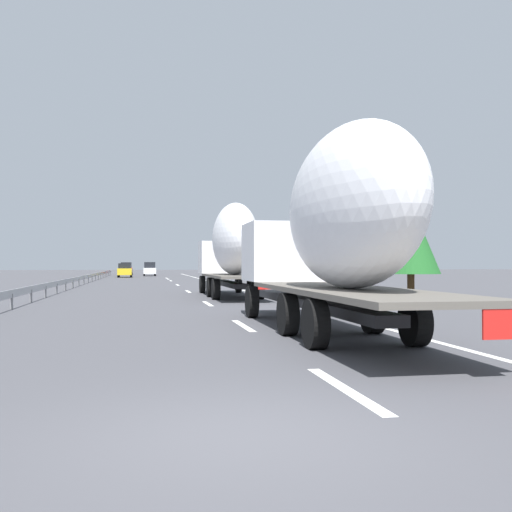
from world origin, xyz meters
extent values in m
plane|color=#424247|center=(40.00, 0.00, 0.00)|extent=(260.00, 260.00, 0.00)
cube|color=white|center=(2.00, -1.80, 0.00)|extent=(3.20, 0.20, 0.01)
cube|color=white|center=(10.76, -1.80, 0.00)|extent=(3.20, 0.20, 0.01)
cube|color=white|center=(20.33, -1.80, 0.00)|extent=(3.20, 0.20, 0.01)
cube|color=white|center=(32.08, -1.80, 0.00)|extent=(3.20, 0.20, 0.01)
cube|color=white|center=(44.13, -1.80, 0.00)|extent=(3.20, 0.20, 0.01)
cube|color=white|center=(56.43, -1.80, 0.00)|extent=(3.20, 0.20, 0.01)
cube|color=white|center=(63.39, -1.80, 0.00)|extent=(3.20, 0.20, 0.01)
cube|color=white|center=(68.07, -1.80, 0.00)|extent=(3.20, 0.20, 0.01)
cube|color=white|center=(45.00, -5.50, 0.00)|extent=(110.00, 0.20, 0.01)
cube|color=silver|center=(29.99, -3.60, 2.15)|extent=(2.40, 2.50, 1.90)
cube|color=black|center=(31.09, -3.60, 2.65)|extent=(0.08, 2.12, 0.80)
cube|color=#262628|center=(27.19, -3.60, 0.67)|extent=(10.32, 0.70, 0.24)
cube|color=#59544C|center=(24.39, -3.60, 1.14)|extent=(8.81, 2.50, 0.12)
ellipsoid|color=white|center=(24.30, -3.60, 3.03)|extent=(5.98, 2.20, 3.67)
cube|color=red|center=(20.01, -4.29, 0.90)|extent=(0.04, 0.56, 0.56)
cylinder|color=black|center=(29.99, -2.50, 0.52)|extent=(1.04, 0.30, 1.04)
cylinder|color=black|center=(29.99, -4.70, 0.52)|extent=(1.04, 0.30, 1.04)
cylinder|color=black|center=(25.59, -2.50, 0.52)|extent=(1.04, 0.35, 1.04)
cylinder|color=black|center=(25.59, -4.70, 0.52)|extent=(1.04, 0.35, 1.04)
cylinder|color=black|center=(23.19, -2.50, 0.52)|extent=(1.04, 0.35, 1.04)
cylinder|color=black|center=(23.19, -4.70, 0.52)|extent=(1.04, 0.35, 1.04)
cube|color=silver|center=(13.23, -3.60, 2.15)|extent=(2.40, 2.50, 1.90)
cube|color=black|center=(14.33, -3.60, 2.65)|extent=(0.08, 2.12, 0.80)
cube|color=#262628|center=(10.14, -3.60, 0.67)|extent=(11.35, 0.70, 0.24)
cube|color=#59544C|center=(7.06, -3.60, 1.14)|extent=(9.93, 2.50, 0.12)
ellipsoid|color=white|center=(6.90, -3.60, 3.05)|extent=(6.92, 2.20, 3.70)
cube|color=red|center=(2.12, -4.29, 0.90)|extent=(0.04, 0.56, 0.56)
cylinder|color=black|center=(13.23, -2.50, 0.52)|extent=(1.04, 0.30, 1.04)
cylinder|color=black|center=(13.23, -4.70, 0.52)|extent=(1.04, 0.30, 1.04)
cylinder|color=black|center=(8.26, -2.50, 0.52)|extent=(1.04, 0.35, 1.04)
cylinder|color=black|center=(8.26, -4.70, 0.52)|extent=(1.04, 0.35, 1.04)
cylinder|color=black|center=(5.86, -2.50, 0.52)|extent=(1.04, 0.35, 1.04)
cylinder|color=black|center=(5.86, -4.70, 0.52)|extent=(1.04, 0.35, 1.04)
cube|color=white|center=(82.34, 0.10, 0.74)|extent=(4.55, 1.77, 0.84)
cube|color=black|center=(82.00, 0.10, 1.58)|extent=(2.50, 1.56, 0.84)
cylinder|color=black|center=(83.75, 0.88, 0.32)|extent=(0.64, 0.22, 0.64)
cylinder|color=black|center=(83.75, -0.68, 0.32)|extent=(0.64, 0.22, 0.64)
cylinder|color=black|center=(80.93, 0.88, 0.32)|extent=(0.64, 0.22, 0.64)
cylinder|color=black|center=(80.93, -0.68, 0.32)|extent=(0.64, 0.22, 0.64)
cube|color=gold|center=(73.81, 3.36, 0.74)|extent=(4.44, 1.79, 0.84)
cube|color=black|center=(73.47, 3.36, 1.49)|extent=(2.44, 1.58, 0.66)
cylinder|color=black|center=(75.18, 4.15, 0.32)|extent=(0.64, 0.22, 0.64)
cylinder|color=black|center=(75.18, 2.56, 0.32)|extent=(0.64, 0.22, 0.64)
cylinder|color=black|center=(72.43, 4.15, 0.32)|extent=(0.64, 0.22, 0.64)
cylinder|color=black|center=(72.43, 2.56, 0.32)|extent=(0.64, 0.22, 0.64)
cube|color=red|center=(91.55, 3.65, 0.74)|extent=(4.35, 1.87, 0.84)
cube|color=black|center=(91.22, 3.65, 1.57)|extent=(2.40, 1.65, 0.82)
cylinder|color=black|center=(92.90, 4.49, 0.32)|extent=(0.64, 0.22, 0.64)
cylinder|color=black|center=(92.90, 2.82, 0.32)|extent=(0.64, 0.22, 0.64)
cylinder|color=black|center=(90.20, 4.49, 0.32)|extent=(0.64, 0.22, 0.64)
cylinder|color=black|center=(90.20, 2.82, 0.32)|extent=(0.64, 0.22, 0.64)
cylinder|color=gray|center=(47.63, -6.70, 1.27)|extent=(0.10, 0.10, 2.55)
cube|color=#2D569E|center=(47.63, -6.70, 2.90)|extent=(0.06, 0.90, 0.70)
cylinder|color=#472D19|center=(75.89, -9.59, 0.99)|extent=(0.36, 0.36, 1.98)
cone|color=#286B2D|center=(75.89, -9.59, 4.63)|extent=(3.67, 3.67, 5.29)
cylinder|color=#472D19|center=(75.93, -10.90, 0.76)|extent=(0.34, 0.34, 1.51)
cone|color=#1E5B23|center=(75.93, -10.90, 3.93)|extent=(2.73, 2.73, 4.84)
cylinder|color=#472D19|center=(83.87, -12.63, 0.96)|extent=(0.31, 0.31, 1.92)
cone|color=#286B2D|center=(83.87, -12.63, 3.97)|extent=(3.93, 3.93, 4.10)
cylinder|color=#472D19|center=(23.80, -13.01, 0.61)|extent=(0.38, 0.38, 1.23)
cone|color=#1E5B23|center=(23.80, -13.01, 3.17)|extent=(3.11, 3.11, 3.89)
cylinder|color=#472D19|center=(76.77, -11.63, 0.99)|extent=(0.30, 0.30, 1.98)
cone|color=#286B2D|center=(76.77, -11.63, 4.25)|extent=(2.51, 2.51, 4.53)
cylinder|color=#472D19|center=(69.68, -11.49, 0.84)|extent=(0.35, 0.35, 1.68)
cone|color=#286B2D|center=(69.68, -11.49, 4.48)|extent=(3.38, 3.38, 5.60)
cube|color=#9EA0A5|center=(43.00, 6.00, 0.60)|extent=(94.00, 0.06, 0.32)
cube|color=slate|center=(18.48, 6.00, 0.30)|extent=(0.10, 0.10, 0.60)
cube|color=slate|center=(22.57, 6.00, 0.30)|extent=(0.10, 0.10, 0.60)
cube|color=slate|center=(26.65, 6.00, 0.30)|extent=(0.10, 0.10, 0.60)
cube|color=slate|center=(30.74, 6.00, 0.30)|extent=(0.10, 0.10, 0.60)
cube|color=slate|center=(34.83, 6.00, 0.30)|extent=(0.10, 0.10, 0.60)
cube|color=slate|center=(38.91, 6.00, 0.30)|extent=(0.10, 0.10, 0.60)
cube|color=slate|center=(43.00, 6.00, 0.30)|extent=(0.10, 0.10, 0.60)
cube|color=slate|center=(47.09, 6.00, 0.30)|extent=(0.10, 0.10, 0.60)
cube|color=slate|center=(51.17, 6.00, 0.30)|extent=(0.10, 0.10, 0.60)
cube|color=slate|center=(55.26, 6.00, 0.30)|extent=(0.10, 0.10, 0.60)
cube|color=slate|center=(59.35, 6.00, 0.30)|extent=(0.10, 0.10, 0.60)
cube|color=slate|center=(63.43, 6.00, 0.30)|extent=(0.10, 0.10, 0.60)
cube|color=slate|center=(67.52, 6.00, 0.30)|extent=(0.10, 0.10, 0.60)
cube|color=slate|center=(71.61, 6.00, 0.30)|extent=(0.10, 0.10, 0.60)
cube|color=slate|center=(75.70, 6.00, 0.30)|extent=(0.10, 0.10, 0.60)
cube|color=slate|center=(79.78, 6.00, 0.30)|extent=(0.10, 0.10, 0.60)
cube|color=slate|center=(83.87, 6.00, 0.30)|extent=(0.10, 0.10, 0.60)
cube|color=slate|center=(87.96, 6.00, 0.30)|extent=(0.10, 0.10, 0.60)
camera|label=1|loc=(-6.10, 0.99, 1.76)|focal=42.19mm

